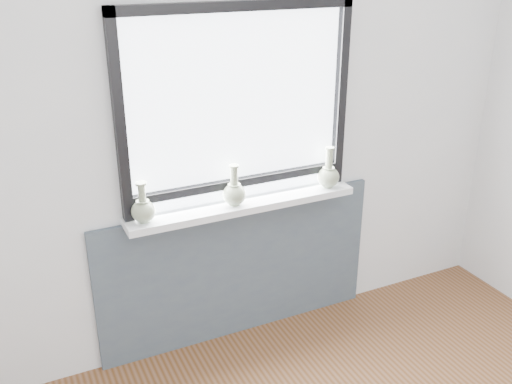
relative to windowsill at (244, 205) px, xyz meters
name	(u,v)px	position (x,y,z in m)	size (l,w,h in m)	color
back_wall	(235,127)	(0.00, 0.10, 0.42)	(3.60, 0.02, 2.60)	silver
apron_panel	(239,270)	(0.00, 0.07, -0.45)	(1.70, 0.03, 0.86)	#45525A
windowsill	(244,205)	(0.00, 0.00, 0.00)	(1.32, 0.18, 0.04)	white
window	(238,103)	(0.00, 0.06, 0.56)	(1.30, 0.06, 1.05)	black
vase_a	(143,209)	(-0.56, -0.01, 0.09)	(0.12, 0.12, 0.22)	gray
vase_b	(234,192)	(-0.06, -0.01, 0.09)	(0.13, 0.13, 0.23)	gray
vase_c	(328,175)	(0.54, -0.01, 0.09)	(0.13, 0.13, 0.24)	gray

